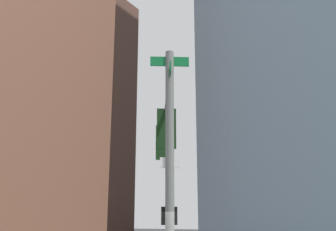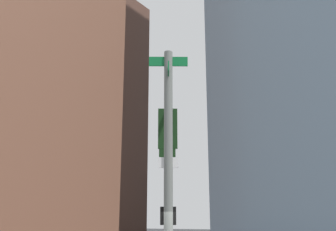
# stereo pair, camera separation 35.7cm
# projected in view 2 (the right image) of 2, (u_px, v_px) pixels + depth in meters

# --- Properties ---
(signal_pole_assembly) EXTENTS (4.81, 3.44, 6.32)m
(signal_pole_assembly) POSITION_uv_depth(u_px,v_px,m) (168.00, 150.00, 10.79)
(signal_pole_assembly) COLOR slate
(signal_pole_assembly) RESTS_ON ground_plane
(building_brick_midblock) EXTENTS (19.94, 15.98, 39.02)m
(building_brick_midblock) POSITION_uv_depth(u_px,v_px,m) (70.00, 108.00, 62.01)
(building_brick_midblock) COLOR brown
(building_brick_midblock) RESTS_ON ground_plane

